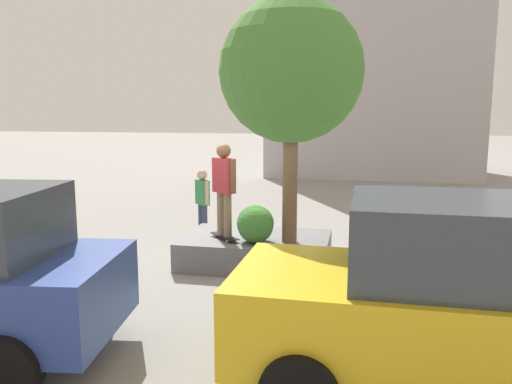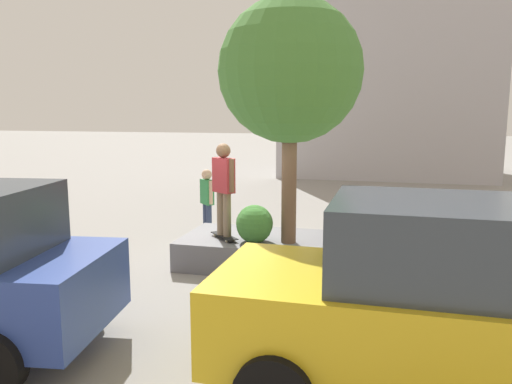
% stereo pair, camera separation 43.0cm
% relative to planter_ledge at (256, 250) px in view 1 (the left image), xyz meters
% --- Properties ---
extents(ground_plane, '(120.00, 120.00, 0.00)m').
position_rel_planter_ledge_xyz_m(ground_plane, '(0.03, 0.01, -0.28)').
color(ground_plane, gray).
extents(planter_ledge, '(2.87, 1.89, 0.56)m').
position_rel_planter_ledge_xyz_m(planter_ledge, '(0.00, 0.00, 0.00)').
color(planter_ledge, slate).
rests_on(planter_ledge, ground).
extents(plaza_tree, '(2.62, 2.62, 4.50)m').
position_rel_planter_ledge_xyz_m(plaza_tree, '(-0.71, 0.26, 3.45)').
color(plaza_tree, brown).
rests_on(plaza_tree, planter_ledge).
extents(boxwood_shrub, '(0.71, 0.71, 0.71)m').
position_rel_planter_ledge_xyz_m(boxwood_shrub, '(-0.07, 0.37, 0.63)').
color(boxwood_shrub, '#3D7A33').
rests_on(boxwood_shrub, planter_ledge).
extents(hedge_clump, '(0.68, 0.68, 0.68)m').
position_rel_planter_ledge_xyz_m(hedge_clump, '(-0.09, 0.46, 0.62)').
color(hedge_clump, '#3D7A33').
rests_on(hedge_clump, planter_ledge).
extents(skateboard, '(0.71, 0.72, 0.07)m').
position_rel_planter_ledge_xyz_m(skateboard, '(0.56, 0.33, 0.34)').
color(skateboard, black).
rests_on(skateboard, planter_ledge).
extents(skateboarder, '(0.51, 0.44, 1.79)m').
position_rel_planter_ledge_xyz_m(skateboarder, '(0.56, 0.33, 1.39)').
color(skateboarder, '#847056').
rests_on(skateboarder, skateboard).
extents(taxi_cab, '(4.62, 2.20, 2.14)m').
position_rel_planter_ledge_xyz_m(taxi_cab, '(-3.06, 4.20, 0.81)').
color(taxi_cab, gold).
rests_on(taxi_cab, ground).
extents(passerby_with_bag, '(0.44, 0.44, 1.63)m').
position_rel_planter_ledge_xyz_m(passerby_with_bag, '(1.78, -2.06, 0.66)').
color(passerby_with_bag, navy).
rests_on(passerby_with_bag, ground).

